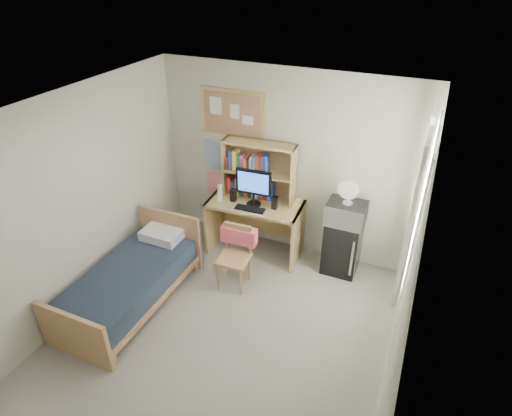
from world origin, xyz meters
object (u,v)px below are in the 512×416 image
at_px(bed, 130,287).
at_px(bulletin_board, 232,113).
at_px(mini_fridge, 342,246).
at_px(speaker_right, 275,203).
at_px(monitor, 254,188).
at_px(speaker_left, 233,195).
at_px(desk_chair, 233,259).
at_px(microwave, 346,213).
at_px(desk, 255,227).
at_px(desk_fan, 349,193).

bearing_deg(bed, bulletin_board, 75.68).
relative_size(mini_fridge, speaker_right, 4.25).
bearing_deg(bulletin_board, mini_fridge, -8.08).
xyz_separation_m(monitor, speaker_right, (0.30, 0.02, -0.17)).
relative_size(mini_fridge, speaker_left, 4.29).
bearing_deg(desk_chair, monitor, 89.87).
relative_size(desk_chair, microwave, 1.72).
distance_m(mini_fridge, speaker_right, 1.08).
height_order(desk, bed, desk).
relative_size(mini_fridge, desk_fan, 2.51).
bearing_deg(mini_fridge, monitor, -173.20).
xyz_separation_m(desk_chair, microwave, (1.20, 0.86, 0.49)).
bearing_deg(bulletin_board, speaker_left, -65.89).
height_order(bed, speaker_left, speaker_left).
distance_m(desk_chair, speaker_right, 0.93).
bearing_deg(monitor, bulletin_board, 137.72).
relative_size(desk_chair, mini_fridge, 1.09).
distance_m(bulletin_board, desk, 1.62).
relative_size(monitor, speaker_left, 2.90).
xyz_separation_m(monitor, microwave, (1.24, 0.13, -0.16)).
bearing_deg(desk_fan, monitor, -174.12).
distance_m(bulletin_board, bed, 2.61).
bearing_deg(bulletin_board, monitor, -38.97).
distance_m(microwave, desk_fan, 0.30).
xyz_separation_m(bed, desk_fan, (2.22, 1.67, 0.96)).
bearing_deg(mini_fridge, desk_chair, -143.68).
bearing_deg(desk_chair, mini_fridge, 33.05).
relative_size(bed, microwave, 3.67).
height_order(bulletin_board, desk_fan, bulletin_board).
height_order(desk, microwave, microwave).
bearing_deg(desk_fan, mini_fridge, 90.00).
distance_m(bulletin_board, desk_fan, 1.88).
bearing_deg(speaker_right, desk_fan, 3.28).
height_order(bulletin_board, desk_chair, bulletin_board).
height_order(bulletin_board, microwave, bulletin_board).
bearing_deg(desk_fan, bulletin_board, 171.36).
distance_m(bulletin_board, desk_chair, 1.94).
xyz_separation_m(mini_fridge, bed, (-2.22, -1.69, -0.14)).
distance_m(monitor, desk_fan, 1.25).
bearing_deg(bulletin_board, bed, -104.49).
xyz_separation_m(bed, microwave, (2.22, 1.67, 0.67)).
height_order(speaker_right, desk_fan, desk_fan).
relative_size(monitor, microwave, 1.07).
bearing_deg(desk_fan, bed, -142.94).
bearing_deg(desk, microwave, -0.27).
bearing_deg(speaker_left, desk_chair, -67.99).
height_order(desk_chair, speaker_left, speaker_left).
bearing_deg(bulletin_board, desk, -34.59).
relative_size(desk, microwave, 2.66).
relative_size(monitor, speaker_right, 2.87).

